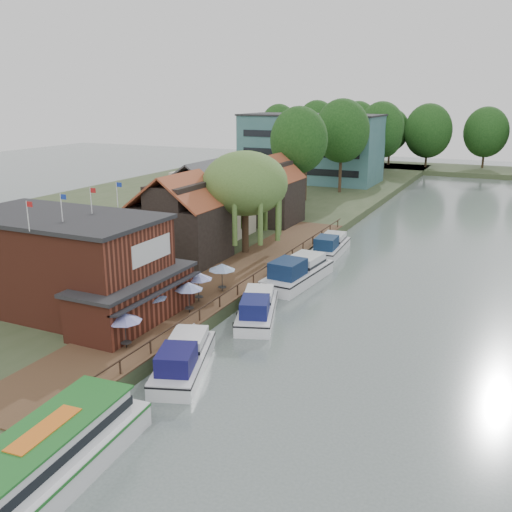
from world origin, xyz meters
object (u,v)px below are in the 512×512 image
at_px(swan, 120,400).
at_px(willow, 245,203).
at_px(tour_boat, 37,465).
at_px(cruiser_2, 298,269).
at_px(cruiser_3, 330,243).
at_px(cottage_b, 206,199).
at_px(umbrella_3, 198,287).
at_px(cottage_a, 181,218).
at_px(cottage_c, 270,190).
at_px(umbrella_0, 125,331).
at_px(cruiser_1, 257,305).
at_px(umbrella_1, 152,307).
at_px(umbrella_4, 222,277).
at_px(hotel_block, 311,148).
at_px(umbrella_2, 189,297).
at_px(pub, 82,266).
at_px(cruiser_0, 183,354).

bearing_deg(swan, willow, 102.01).
bearing_deg(tour_boat, cruiser_2, 86.10).
bearing_deg(cruiser_3, cottage_b, -176.18).
xyz_separation_m(willow, umbrella_3, (3.11, -14.60, -3.93)).
relative_size(cottage_a, cottage_c, 1.01).
relative_size(willow, umbrella_3, 4.39).
xyz_separation_m(umbrella_0, cruiser_1, (4.34, 10.53, -1.17)).
xyz_separation_m(umbrella_1, umbrella_4, (1.28, 8.00, 0.00)).
relative_size(cottage_b, swan, 21.82).
bearing_deg(tour_boat, cottage_b, 105.97).
bearing_deg(hotel_block, willow, -77.29).
height_order(cruiser_2, cruiser_3, cruiser_2).
distance_m(umbrella_1, umbrella_2, 3.06).
bearing_deg(umbrella_0, cruiser_3, 83.31).
bearing_deg(cottage_c, hotel_block, 102.20).
height_order(cottage_b, umbrella_3, cottage_b).
relative_size(cruiser_2, tour_boat, 0.83).
xyz_separation_m(cottage_c, willow, (3.50, -14.00, 0.96)).
height_order(umbrella_4, cruiser_2, umbrella_4).
xyz_separation_m(umbrella_0, cruiser_2, (4.03, 20.01, -0.97)).
bearing_deg(hotel_block, umbrella_0, -78.84).
distance_m(pub, willow, 20.36).
distance_m(cottage_b, cottage_c, 9.85).
relative_size(cruiser_3, swan, 21.48).
bearing_deg(cottage_a, umbrella_1, -64.98).
xyz_separation_m(hotel_block, cottage_c, (8.00, -37.00, -1.90)).
distance_m(umbrella_2, cruiser_1, 5.42).
distance_m(umbrella_3, tour_boat, 21.56).
bearing_deg(cruiser_3, umbrella_1, -103.30).
bearing_deg(willow, hotel_block, 102.71).
height_order(willow, tour_boat, willow).
bearing_deg(cottage_a, umbrella_0, -67.66).
height_order(cottage_b, cruiser_0, cottage_b).
relative_size(cottage_b, cruiser_2, 0.89).
xyz_separation_m(tour_boat, swan, (-1.58, 7.47, -1.20)).
bearing_deg(willow, umbrella_1, -83.12).
height_order(cottage_a, cottage_b, same).
relative_size(hotel_block, cruiser_1, 2.74).
xyz_separation_m(cruiser_1, swan, (-1.63, -14.76, -0.89)).
bearing_deg(swan, cottage_c, 102.69).
distance_m(umbrella_0, cruiser_0, 4.07).
relative_size(willow, cruiser_2, 0.97).
xyz_separation_m(cottage_b, umbrella_3, (10.61, -19.60, -2.96)).
distance_m(cruiser_2, tour_boat, 31.71).
bearing_deg(umbrella_1, umbrella_0, -77.83).
xyz_separation_m(willow, umbrella_2, (3.72, -17.00, -3.93)).
bearing_deg(tour_boat, pub, 120.89).
height_order(umbrella_1, cruiser_0, umbrella_1).
bearing_deg(swan, umbrella_1, 113.17).
xyz_separation_m(cottage_b, umbrella_2, (11.22, -22.00, -2.96)).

